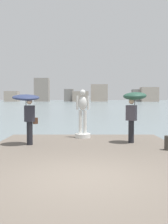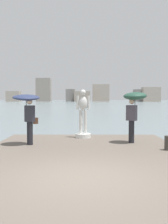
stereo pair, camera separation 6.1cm
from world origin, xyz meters
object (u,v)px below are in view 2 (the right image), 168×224
(onlooker_right, at_px, (134,103))
(mooring_bollard, at_px, (168,143))
(onlooker_left, at_px, (27,105))
(statue_white_figure, at_px, (83,119))

(onlooker_right, height_order, mooring_bollard, onlooker_right)
(mooring_bollard, bearing_deg, onlooker_left, 168.43)
(statue_white_figure, bearing_deg, onlooker_left, -138.30)
(statue_white_figure, xyz_separation_m, onlooker_left, (-2.06, -1.84, 0.67))
(statue_white_figure, relative_size, mooring_bollard, 4.36)
(statue_white_figure, distance_m, mooring_bollard, 4.11)
(onlooker_left, relative_size, onlooker_right, 0.96)
(onlooker_right, relative_size, mooring_bollard, 4.16)
(onlooker_left, distance_m, mooring_bollard, 5.22)
(onlooker_left, relative_size, mooring_bollard, 3.98)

